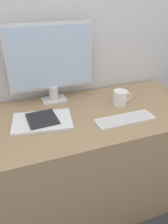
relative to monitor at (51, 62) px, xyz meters
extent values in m
cube|color=silver|center=(0.04, 0.11, 0.22)|extent=(3.60, 0.05, 2.40)
cube|color=#997A56|center=(0.04, -0.24, -0.62)|extent=(1.55, 0.62, 0.72)
cube|color=silver|center=(0.00, 0.00, -0.25)|extent=(0.15, 0.11, 0.01)
cylinder|color=silver|center=(0.00, 0.00, -0.20)|extent=(0.06, 0.06, 0.09)
cube|color=silver|center=(0.00, 0.00, 0.02)|extent=(0.51, 0.01, 0.39)
cube|color=#ADC6E5|center=(0.00, -0.01, 0.02)|extent=(0.49, 0.01, 0.36)
cube|color=silver|center=(0.31, -0.38, -0.25)|extent=(0.33, 0.10, 0.01)
cube|color=silver|center=(0.31, -0.38, -0.24)|extent=(0.31, 0.09, 0.00)
cube|color=silver|center=(-0.12, -0.24, -0.25)|extent=(0.35, 0.26, 0.01)
cube|color=silver|center=(-0.12, -0.24, -0.24)|extent=(0.35, 0.26, 0.01)
cube|color=black|center=(-0.12, -0.24, -0.23)|extent=(0.16, 0.17, 0.01)
cube|color=black|center=(-0.12, -0.24, -0.23)|extent=(0.13, 0.12, 0.00)
cylinder|color=white|center=(0.37, -0.20, -0.21)|extent=(0.09, 0.09, 0.09)
torus|color=white|center=(0.42, -0.20, -0.21)|extent=(0.06, 0.01, 0.06)
camera|label=1|loc=(-0.26, -1.26, 0.38)|focal=35.00mm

